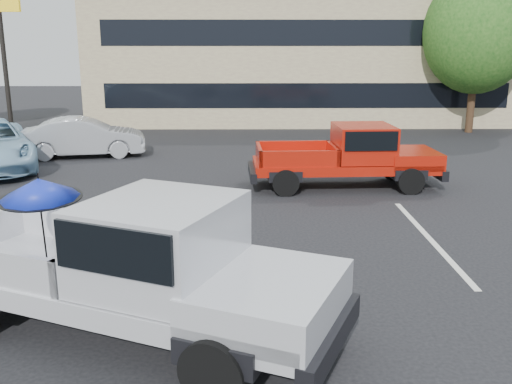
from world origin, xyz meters
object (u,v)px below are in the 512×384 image
tree_right (478,32)px  red_pickup (357,153)px  tree_back (368,31)px  motel_sign (0,19)px  silver_pickup (145,262)px  silver_sedan (84,137)px

tree_right → red_pickup: bearing=-124.4°
tree_right → tree_back: tree_back is taller
motel_sign → red_pickup: (12.30, -7.79, -3.74)m
motel_sign → silver_pickup: size_ratio=1.00×
tree_right → tree_back: bearing=110.6°
tree_back → silver_pickup: tree_back is taller
motel_sign → silver_pickup: 18.20m
tree_back → silver_pickup: bearing=-106.9°
silver_pickup → red_pickup: (4.16, 8.08, -0.14)m
tree_right → red_pickup: tree_right is taller
motel_sign → tree_right: 19.11m
tree_right → tree_back: 8.55m
silver_pickup → red_pickup: size_ratio=1.17×
silver_sedan → motel_sign: bearing=37.8°
tree_right → red_pickup: 12.31m
red_pickup → tree_back: bearing=75.7°
silver_sedan → tree_right: bearing=-80.8°
silver_pickup → silver_sedan: bearing=132.5°
motel_sign → silver_pickup: motel_sign is taller
silver_pickup → tree_back: bearing=96.6°
tree_right → tree_back: (-3.00, 8.00, 0.20)m
tree_back → silver_pickup: size_ratio=1.19×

